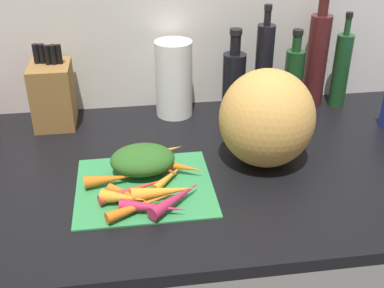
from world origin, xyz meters
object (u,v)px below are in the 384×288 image
carrot_2 (110,179)px  carrot_3 (153,207)px  carrot_12 (140,206)px  carrot_5 (139,160)px  cutting_board (145,186)px  carrot_7 (169,177)px  carrot_6 (128,195)px  carrot_10 (160,167)px  knife_block (53,94)px  carrot_11 (123,198)px  carrot_0 (164,192)px  carrot_1 (174,166)px  carrot_8 (156,153)px  bottle_2 (293,78)px  winter_squash (267,118)px  bottle_4 (341,69)px  carrot_4 (135,189)px  paper_towel_roll (174,79)px  carrot_9 (177,198)px  bottle_1 (264,69)px  bottle_0 (234,80)px

carrot_2 → carrot_3: bearing=-53.6°
carrot_12 → carrot_5: bearing=87.8°
carrot_5 → cutting_board: bearing=-85.6°
carrot_7 → carrot_12: carrot_12 is taller
carrot_6 → carrot_10: carrot_10 is taller
carrot_5 → carrot_12: size_ratio=0.74×
carrot_5 → carrot_12: bearing=-92.2°
knife_block → carrot_11: bearing=-67.1°
carrot_0 → carrot_1: (3.61, 10.84, -0.04)cm
carrot_0 → carrot_2: size_ratio=1.22×
carrot_8 → carrot_10: (0.44, -7.11, 0.13)cm
carrot_10 → carrot_12: carrot_10 is taller
carrot_3 → carrot_5: size_ratio=1.23×
cutting_board → carrot_6: carrot_6 is taller
knife_block → bottle_2: size_ratio=0.94×
carrot_8 → winter_squash: 29.64cm
carrot_7 → bottle_4: bearing=33.1°
carrot_0 → carrot_1: 11.43cm
carrot_4 → paper_towel_roll: size_ratio=0.75×
cutting_board → carrot_4: size_ratio=1.85×
carrot_10 → carrot_11: same height
carrot_10 → carrot_1: bearing=-2.8°
carrot_7 → carrot_4: bearing=-152.8°
carrot_9 → carrot_12: carrot_9 is taller
carrot_0 → knife_block: (-28.19, 44.15, 7.06)cm
carrot_2 → carrot_8: bearing=41.9°
carrot_10 → winter_squash: (27.07, 2.75, 10.03)cm
cutting_board → bottle_1: size_ratio=0.97×
carrot_2 → paper_towel_roll: size_ratio=0.52×
carrot_4 → carrot_11: size_ratio=1.72×
cutting_board → winter_squash: size_ratio=1.30×
carrot_7 → knife_block: size_ratio=0.51×
carrot_6 → bottle_4: bottle_4 is taller
cutting_board → bottle_4: size_ratio=1.08×
carrot_9 → carrot_12: 8.35cm
carrot_4 → carrot_10: (6.64, 8.21, 0.46)cm
carrot_1 → bottle_2: 53.21cm
carrot_5 → carrot_2: bearing=-132.6°
carrot_5 → carrot_8: size_ratio=0.80×
carrot_1 → bottle_2: (40.86, 33.12, 8.09)cm
carrot_12 → carrot_4: bearing=97.5°
carrot_12 → bottle_1: bottle_1 is taller
carrot_4 → bottle_1: size_ratio=0.52×
bottle_2 → winter_squash: bearing=-119.7°
carrot_4 → carrot_11: carrot_11 is taller
carrot_6 → carrot_10: (8.19, 10.12, 0.55)cm
carrot_1 → bottle_2: size_ratio=0.59×
carrot_3 → carrot_5: carrot_5 is taller
bottle_0 → cutting_board: bearing=-127.9°
carrot_2 → winter_squash: bearing=9.1°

